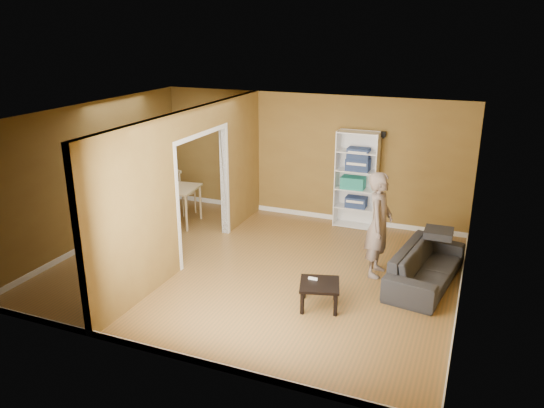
% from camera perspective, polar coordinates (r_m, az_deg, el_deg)
% --- Properties ---
extents(room_shell, '(6.50, 6.50, 6.50)m').
position_cam_1_polar(room_shell, '(8.55, -1.75, 1.03)').
color(room_shell, olive).
rests_on(room_shell, ground).
extents(partition, '(0.22, 5.50, 2.60)m').
position_cam_1_polar(partition, '(9.08, -8.70, 1.89)').
color(partition, olive).
rests_on(partition, ground).
extents(wall_speaker, '(0.10, 0.10, 0.10)m').
position_cam_1_polar(wall_speaker, '(10.49, 11.88, 7.35)').
color(wall_speaker, black).
rests_on(wall_speaker, room_shell).
extents(sofa, '(2.12, 1.16, 0.77)m').
position_cam_1_polar(sofa, '(8.71, 16.29, -5.87)').
color(sofa, black).
rests_on(sofa, ground).
extents(person, '(0.75, 0.59, 2.03)m').
position_cam_1_polar(person, '(8.60, 11.50, -1.26)').
color(person, slate).
rests_on(person, ground).
extents(bookshelf, '(0.82, 0.36, 1.95)m').
position_cam_1_polar(bookshelf, '(10.70, 9.13, 2.64)').
color(bookshelf, white).
rests_on(bookshelf, ground).
extents(paper_box_navy_a, '(0.41, 0.27, 0.21)m').
position_cam_1_polar(paper_box_navy_a, '(10.79, 9.03, 0.23)').
color(paper_box_navy_a, navy).
rests_on(paper_box_navy_a, bookshelf).
extents(paper_box_teal, '(0.46, 0.30, 0.24)m').
position_cam_1_polar(paper_box_teal, '(10.69, 8.72, 2.29)').
color(paper_box_teal, '#1A594E').
rests_on(paper_box_teal, bookshelf).
extents(paper_box_navy_b, '(0.45, 0.30, 0.23)m').
position_cam_1_polar(paper_box_navy_b, '(10.57, 9.22, 4.21)').
color(paper_box_navy_b, navy).
rests_on(paper_box_navy_b, bookshelf).
extents(paper_box_navy_c, '(0.42, 0.28, 0.22)m').
position_cam_1_polar(paper_box_navy_c, '(10.52, 9.29, 5.32)').
color(paper_box_navy_c, navy).
rests_on(paper_box_navy_c, bookshelf).
extents(coffee_table, '(0.56, 0.56, 0.38)m').
position_cam_1_polar(coffee_table, '(7.75, 5.14, -8.86)').
color(coffee_table, black).
rests_on(coffee_table, ground).
extents(game_controller, '(0.14, 0.04, 0.03)m').
position_cam_1_polar(game_controller, '(7.82, 4.43, -8.00)').
color(game_controller, white).
rests_on(game_controller, coffee_table).
extents(dining_table, '(1.24, 0.83, 0.78)m').
position_cam_1_polar(dining_table, '(11.01, -11.25, 1.47)').
color(dining_table, tan).
rests_on(dining_table, ground).
extents(chair_left, '(0.50, 0.50, 1.00)m').
position_cam_1_polar(chair_left, '(11.51, -14.21, 0.97)').
color(chair_left, tan).
rests_on(chair_left, ground).
extents(chair_near, '(0.49, 0.49, 0.90)m').
position_cam_1_polar(chair_near, '(10.56, -12.42, -0.79)').
color(chair_near, tan).
rests_on(chair_near, ground).
extents(chair_far, '(0.62, 0.62, 1.02)m').
position_cam_1_polar(chair_far, '(11.58, -9.42, 1.46)').
color(chair_far, tan).
rests_on(chair_far, ground).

